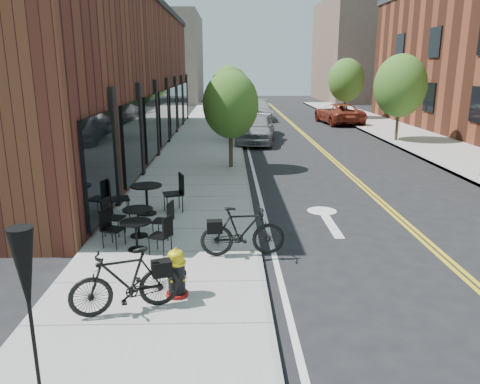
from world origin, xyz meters
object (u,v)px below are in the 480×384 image
object	(u,v)px
parked_car_a	(256,128)
parked_car_c	(257,110)
bistro_set_a	(136,231)
bistro_set_b	(147,195)
fire_hydrant	(177,273)
patio_umbrella	(27,287)
parked_car_b	(259,124)
parked_car_far	(339,114)
bicycle_right	(243,231)
bistro_set_c	(138,218)
bicycle_left	(125,281)

from	to	relation	value
parked_car_a	parked_car_c	distance (m)	11.74
bistro_set_a	bistro_set_b	xyz separation A→B (m)	(-0.21, 2.63, 0.10)
fire_hydrant	patio_umbrella	bearing A→B (deg)	-129.13
parked_car_a	parked_car_b	distance (m)	3.07
fire_hydrant	patio_umbrella	distance (m)	3.47
parked_car_far	parked_car_a	bearing A→B (deg)	47.23
parked_car_a	parked_car_far	distance (m)	11.16
patio_umbrella	bicycle_right	bearing A→B (deg)	63.30
fire_hydrant	bistro_set_c	distance (m)	3.27
bicycle_left	parked_car_far	world-z (taller)	parked_car_far
parked_car_a	parked_car_far	bearing A→B (deg)	61.29
parked_car_far	parked_car_c	bearing A→B (deg)	-31.61
parked_car_a	parked_car_c	xyz separation A→B (m)	(0.80, 11.72, -0.04)
bistro_set_a	parked_car_far	xyz separation A→B (m)	(10.13, 24.70, 0.19)
parked_car_c	bistro_set_b	bearing A→B (deg)	-100.35
patio_umbrella	parked_car_c	distance (m)	32.89
bistro_set_a	bistro_set_b	world-z (taller)	bistro_set_b
bicycle_right	bistro_set_b	bearing A→B (deg)	35.72
bistro_set_a	parked_car_c	size ratio (longest dim) A/B	0.30
patio_umbrella	parked_car_a	distance (m)	21.19
fire_hydrant	bicycle_left	size ratio (longest dim) A/B	0.49
patio_umbrella	bicycle_left	bearing A→B (deg)	79.98
bistro_set_a	parked_car_far	distance (m)	26.70
bicycle_left	parked_car_b	size ratio (longest dim) A/B	0.45
fire_hydrant	parked_car_far	world-z (taller)	parked_car_far
fire_hydrant	patio_umbrella	size ratio (longest dim) A/B	0.38
bicycle_left	parked_car_c	bearing A→B (deg)	153.17
fire_hydrant	bicycle_left	distance (m)	0.94
bicycle_right	bistro_set_a	world-z (taller)	bicycle_right
bicycle_left	bistro_set_a	world-z (taller)	bicycle_left
bistro_set_c	parked_car_a	xyz separation A→B (m)	(3.65, 14.82, 0.25)
bicycle_right	patio_umbrella	xyz separation A→B (m)	(-2.42, -4.81, 1.13)
parked_car_far	fire_hydrant	bearing A→B (deg)	64.91
bistro_set_c	parked_car_c	distance (m)	26.91
fire_hydrant	parked_car_a	xyz separation A→B (m)	(2.42, 17.85, 0.27)
patio_umbrella	parked_car_c	bearing A→B (deg)	82.27
fire_hydrant	bistro_set_b	world-z (taller)	bistro_set_b
bicycle_left	parked_car_a	size ratio (longest dim) A/B	0.38
parked_car_c	parked_car_far	distance (m)	6.40
bistro_set_c	patio_umbrella	distance (m)	6.16
bicycle_left	parked_car_far	distance (m)	29.08
bicycle_right	parked_car_c	world-z (taller)	parked_car_c
bistro_set_a	bistro_set_c	distance (m)	0.89
parked_car_b	parked_car_c	size ratio (longest dim) A/B	0.76
bistro_set_b	patio_umbrella	distance (m)	7.87
bistro_set_b	parked_car_far	world-z (taller)	parked_car_far
bistro_set_a	bicycle_left	bearing A→B (deg)	-61.31
patio_umbrella	parked_car_a	world-z (taller)	patio_umbrella
fire_hydrant	parked_car_c	bearing A→B (deg)	66.50
fire_hydrant	bistro_set_c	world-z (taller)	fire_hydrant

